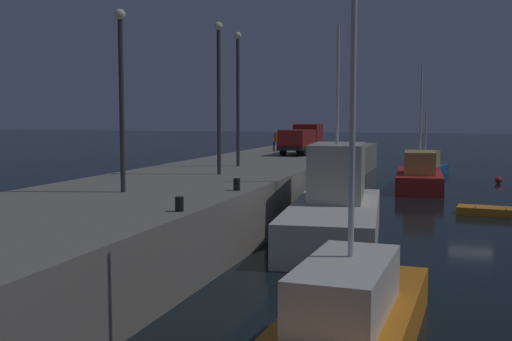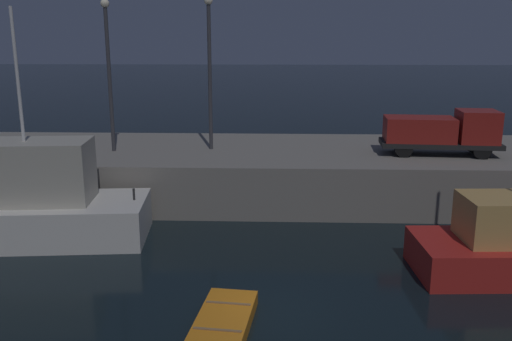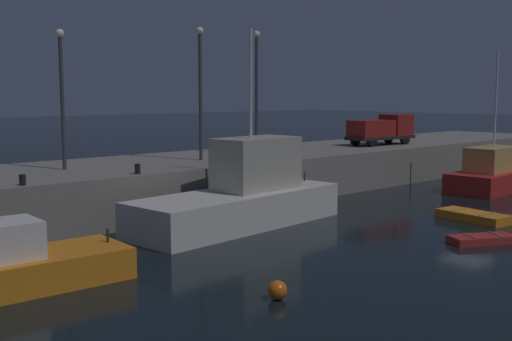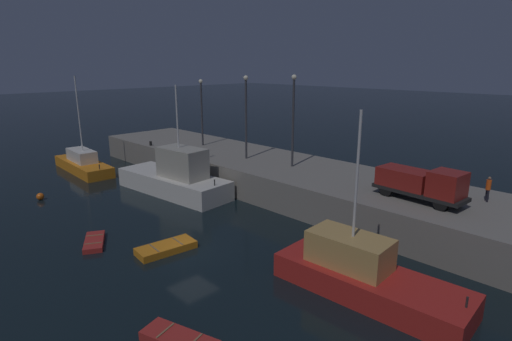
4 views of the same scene
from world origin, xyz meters
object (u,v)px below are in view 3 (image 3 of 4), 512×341
fishing_boat_blue (242,197)px  dinghy_orange_near (482,239)px  mooring_buoy_near (277,290)px  lamp_post_east (200,83)px  lamp_post_west (62,87)px  bollard_central (138,169)px  dinghy_red_small (473,216)px  fishing_trawler_red (497,174)px  dockworker (375,129)px  lamp_post_central (257,83)px  bollard_west (23,180)px  utility_truck (382,129)px

fishing_boat_blue → dinghy_orange_near: fishing_boat_blue is taller
mooring_buoy_near → lamp_post_east: 19.57m
fishing_boat_blue → lamp_post_east: 8.99m
lamp_post_west → bollard_central: size_ratio=14.48×
dinghy_red_small → bollard_central: bearing=141.9°
fishing_trawler_red → dockworker: bearing=80.6°
dinghy_orange_near → dinghy_red_small: 5.03m
dinghy_red_small → lamp_post_west: size_ratio=0.53×
fishing_trawler_red → lamp_post_east: bearing=153.4°
lamp_post_central → bollard_west: lamp_post_central is taller
fishing_trawler_red → utility_truck: size_ratio=1.63×
utility_truck → dinghy_orange_near: bearing=-131.5°
bollard_central → dockworker: bearing=12.3°
fishing_boat_blue → mooring_buoy_near: 11.61m
mooring_buoy_near → dockworker: 34.95m
fishing_boat_blue → lamp_post_central: 11.95m
lamp_post_east → bollard_west: size_ratio=16.57×
lamp_post_east → dockworker: (20.35, 2.64, -3.59)m
fishing_trawler_red → mooring_buoy_near: bearing=-166.3°
mooring_buoy_near → lamp_post_east: bearing=60.3°
lamp_post_central → bollard_central: lamp_post_central is taller
utility_truck → bollard_west: utility_truck is taller
lamp_post_west → utility_truck: (25.29, -1.36, -3.03)m
lamp_post_west → utility_truck: 25.50m
fishing_boat_blue → bollard_west: 10.30m
fishing_trawler_red → bollard_central: 25.48m
lamp_post_west → utility_truck: size_ratio=1.18×
lamp_post_east → lamp_post_central: size_ratio=0.98×
mooring_buoy_near → lamp_post_west: lamp_post_west is taller
mooring_buoy_near → utility_truck: size_ratio=0.10×
mooring_buoy_near → bollard_west: (-2.96, 12.72, 2.51)m
dinghy_orange_near → bollard_central: size_ratio=6.32×
dockworker → bollard_central: size_ratio=3.40×
fishing_trawler_red → dockworker: fishing_trawler_red is taller
fishing_boat_blue → mooring_buoy_near: bearing=-125.4°
dockworker → bollard_west: (-32.40, -5.85, -0.73)m
bollard_central → bollard_west: bearing=-179.4°
dockworker → dinghy_red_small: bearing=-129.0°
dinghy_red_small → dockworker: 21.27m
utility_truck → lamp_post_east: bearing=178.8°
lamp_post_central → utility_truck: size_ratio=1.30×
dinghy_red_small → bollard_central: bollard_central is taller
lamp_post_west → lamp_post_east: (8.13, -1.01, 0.30)m
dockworker → bollard_central: dockworker is taller
dinghy_orange_near → bollard_central: bollard_central is taller
bollard_west → bollard_central: bollard_central is taller
mooring_buoy_near → bollard_central: bollard_central is taller
dinghy_orange_near → dinghy_red_small: dinghy_red_small is taller
mooring_buoy_near → bollard_west: 13.30m
dockworker → fishing_trawler_red: bearing=-99.4°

